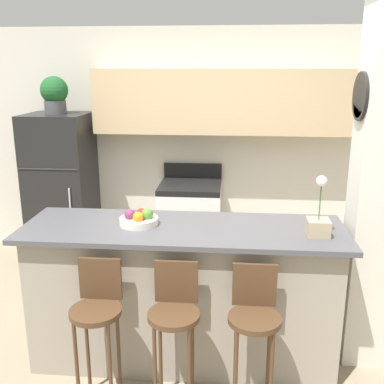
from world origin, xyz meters
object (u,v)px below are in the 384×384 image
Objects in this scene: bar_stool_left at (97,313)px; bar_stool_right at (254,321)px; bar_stool_mid at (175,317)px; refrigerator at (62,189)px; orchid_vase at (319,222)px; fruit_bowl at (139,219)px; potted_plant_on_fridge at (54,94)px; stove_range at (190,223)px.

bar_stool_right is (0.97, 0.00, 0.00)m from bar_stool_left.
bar_stool_mid is 0.49m from bar_stool_right.
bar_stool_left is 0.97m from bar_stool_right.
refrigerator reaches higher than bar_stool_left.
orchid_vase is (0.42, 0.41, 0.51)m from bar_stool_right.
fruit_bowl is (0.17, 0.52, 0.45)m from bar_stool_left.
potted_plant_on_fridge is (-2.02, 2.22, 1.22)m from bar_stool_right.
bar_stool_left is (-0.38, -2.23, 0.17)m from stove_range.
bar_stool_right is 2.37× the size of orchid_vase.
refrigerator reaches higher than fruit_bowl.
refrigerator is 2.70m from bar_stool_mid.
bar_stool_left is at bearing -108.61° from fruit_bowl.
potted_plant_on_fridge reaches higher than orchid_vase.
fruit_bowl is at bearing 71.39° from bar_stool_left.
stove_range is 1.11× the size of bar_stool_left.
potted_plant_on_fridge is 0.95× the size of orchid_vase.
orchid_vase is 1.23m from fruit_bowl.
refrigerator reaches higher than orchid_vase.
refrigerator is at bearing 115.32° from bar_stool_left.
potted_plant_on_fridge reaches higher than bar_stool_right.
bar_stool_left is at bearing 180.00° from bar_stool_right.
bar_stool_right is 1.05m from fruit_bowl.
fruit_bowl is at bearing -54.27° from potted_plant_on_fridge.
stove_range is 1.84m from fruit_bowl.
bar_stool_right is at bearing 0.00° from bar_stool_left.
stove_range is 2.24m from bar_stool_mid.
refrigerator is at bearing -63.63° from potted_plant_on_fridge.
bar_stool_right is 3.24m from potted_plant_on_fridge.
refrigerator is at bearing 143.57° from orchid_vase.
bar_stool_mid is 2.96m from potted_plant_on_fridge.
bar_stool_right is (0.59, -2.23, 0.17)m from stove_range.
refrigerator is at bearing -179.38° from stove_range.
bar_stool_left is at bearing -64.68° from refrigerator.
stove_range reaches higher than bar_stool_mid.
bar_stool_left is 1.00× the size of bar_stool_mid.
stove_range is at bearing 104.90° from bar_stool_right.
potted_plant_on_fridge is (-1.05, 2.22, 1.22)m from bar_stool_left.
bar_stool_left is 1.00× the size of bar_stool_right.
bar_stool_right is 2.48× the size of potted_plant_on_fridge.
stove_range is 2.63× the size of orchid_vase.
orchid_vase reaches higher than bar_stool_mid.
stove_range is at bearing 0.62° from refrigerator.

